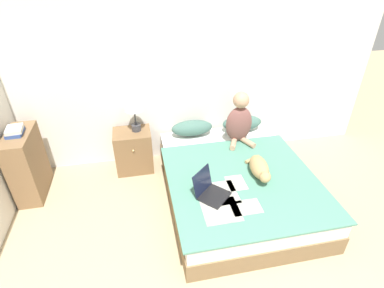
# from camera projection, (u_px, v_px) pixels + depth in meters

# --- Properties ---
(wall_back) EXTENTS (5.40, 0.05, 2.55)m
(wall_back) POSITION_uv_depth(u_px,v_px,m) (185.00, 70.00, 3.90)
(wall_back) COLOR silver
(wall_back) RESTS_ON ground_plane
(bed) EXTENTS (1.66, 2.08, 0.43)m
(bed) POSITION_uv_depth(u_px,v_px,m) (236.00, 183.00, 3.62)
(bed) COLOR brown
(bed) RESTS_ON ground_plane
(pillow_near) EXTENTS (0.57, 0.25, 0.21)m
(pillow_near) POSITION_uv_depth(u_px,v_px,m) (192.00, 128.00, 4.12)
(pillow_near) COLOR #42665B
(pillow_near) RESTS_ON bed
(pillow_far) EXTENTS (0.57, 0.25, 0.21)m
(pillow_far) POSITION_uv_depth(u_px,v_px,m) (242.00, 123.00, 4.24)
(pillow_far) COLOR #42665B
(pillow_far) RESTS_ON bed
(person_sitting) EXTENTS (0.36, 0.35, 0.69)m
(person_sitting) POSITION_uv_depth(u_px,v_px,m) (239.00, 121.00, 3.88)
(person_sitting) COLOR brown
(person_sitting) RESTS_ON bed
(cat_tabby) EXTENTS (0.25, 0.60, 0.20)m
(cat_tabby) POSITION_uv_depth(u_px,v_px,m) (260.00, 168.00, 3.36)
(cat_tabby) COLOR tan
(cat_tabby) RESTS_ON bed
(laptop_open) EXTENTS (0.43, 0.43, 0.27)m
(laptop_open) POSITION_uv_depth(u_px,v_px,m) (210.00, 191.00, 3.10)
(laptop_open) COLOR black
(laptop_open) RESTS_ON bed
(nightstand) EXTENTS (0.49, 0.41, 0.59)m
(nightstand) POSITION_uv_depth(u_px,v_px,m) (134.00, 151.00, 4.08)
(nightstand) COLOR brown
(nightstand) RESTS_ON ground_plane
(table_lamp) EXTENTS (0.24, 0.24, 0.53)m
(table_lamp) POSITION_uv_depth(u_px,v_px,m) (134.00, 104.00, 3.75)
(table_lamp) COLOR #38383D
(table_lamp) RESTS_ON nightstand
(bookshelf) EXTENTS (0.28, 0.64, 0.85)m
(bookshelf) POSITION_uv_depth(u_px,v_px,m) (28.00, 164.00, 3.59)
(bookshelf) COLOR brown
(bookshelf) RESTS_ON ground_plane
(book_stack_top) EXTENTS (0.19, 0.23, 0.09)m
(book_stack_top) POSITION_uv_depth(u_px,v_px,m) (15.00, 131.00, 3.34)
(book_stack_top) COLOR #334C8E
(book_stack_top) RESTS_ON bookshelf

